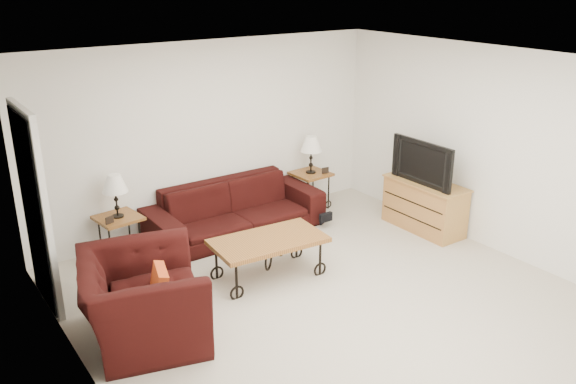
% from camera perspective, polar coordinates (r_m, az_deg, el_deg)
% --- Properties ---
extents(ground, '(5.00, 5.00, 0.00)m').
position_cam_1_polar(ground, '(6.58, 3.53, -9.95)').
color(ground, beige).
rests_on(ground, ground).
extents(wall_back, '(5.00, 0.02, 2.50)m').
position_cam_1_polar(wall_back, '(8.07, -7.35, 5.31)').
color(wall_back, white).
rests_on(wall_back, ground).
extents(wall_front, '(5.00, 0.02, 2.50)m').
position_cam_1_polar(wall_front, '(4.55, 23.95, -8.52)').
color(wall_front, white).
rests_on(wall_front, ground).
extents(wall_left, '(0.02, 5.00, 2.50)m').
position_cam_1_polar(wall_left, '(5.00, -19.38, -5.25)').
color(wall_left, white).
rests_on(wall_left, ground).
extents(wall_right, '(0.02, 5.00, 2.50)m').
position_cam_1_polar(wall_right, '(7.79, 18.38, 3.90)').
color(wall_right, white).
rests_on(wall_right, ground).
extents(ceiling, '(5.00, 5.00, 0.00)m').
position_cam_1_polar(ceiling, '(5.75, 4.08, 12.13)').
color(ceiling, white).
rests_on(ceiling, wall_back).
extents(doorway, '(0.08, 0.94, 2.04)m').
position_cam_1_polar(doorway, '(6.59, -22.96, -1.73)').
color(doorway, black).
rests_on(doorway, ground).
extents(sofa, '(2.36, 0.92, 0.69)m').
position_cam_1_polar(sofa, '(7.98, -5.06, -1.64)').
color(sofa, black).
rests_on(sofa, ground).
extents(side_table_left, '(0.55, 0.55, 0.53)m').
position_cam_1_polar(side_table_left, '(7.60, -15.65, -4.13)').
color(side_table_left, '#985926').
rests_on(side_table_left, ground).
extents(side_table_right, '(0.52, 0.52, 0.54)m').
position_cam_1_polar(side_table_right, '(8.85, 2.15, 0.19)').
color(side_table_right, '#985926').
rests_on(side_table_right, ground).
extents(lamp_left, '(0.34, 0.34, 0.53)m').
position_cam_1_polar(lamp_left, '(7.40, -16.04, -0.36)').
color(lamp_left, black).
rests_on(lamp_left, side_table_left).
extents(lamp_right, '(0.32, 0.32, 0.54)m').
position_cam_1_polar(lamp_right, '(8.68, 2.20, 3.56)').
color(lamp_right, black).
rests_on(lamp_right, side_table_right).
extents(photo_frame_left, '(0.11, 0.04, 0.09)m').
position_cam_1_polar(photo_frame_left, '(7.31, -16.58, -2.57)').
color(photo_frame_left, black).
rests_on(photo_frame_left, side_table_left).
extents(photo_frame_right, '(0.11, 0.03, 0.09)m').
position_cam_1_polar(photo_frame_right, '(8.73, 3.56, 2.06)').
color(photo_frame_right, black).
rests_on(photo_frame_right, side_table_right).
extents(coffee_table, '(1.32, 0.78, 0.48)m').
position_cam_1_polar(coffee_table, '(6.88, -1.86, -6.25)').
color(coffee_table, '#985926').
rests_on(coffee_table, ground).
extents(armchair, '(1.39, 1.51, 0.82)m').
position_cam_1_polar(armchair, '(5.89, -13.66, -9.88)').
color(armchair, black).
rests_on(armchair, ground).
extents(throw_pillow, '(0.19, 0.38, 0.37)m').
position_cam_1_polar(throw_pillow, '(5.84, -12.19, -8.77)').
color(throw_pillow, '#DD561C').
rests_on(throw_pillow, armchair).
extents(tv_stand, '(0.47, 1.12, 0.67)m').
position_cam_1_polar(tv_stand, '(8.29, 12.81, -1.28)').
color(tv_stand, tan).
rests_on(tv_stand, ground).
extents(television, '(0.13, 1.01, 0.58)m').
position_cam_1_polar(television, '(8.07, 13.06, 2.84)').
color(television, black).
rests_on(television, tv_stand).
extents(backpack, '(0.35, 0.31, 0.38)m').
position_cam_1_polar(backpack, '(8.25, 3.17, -1.96)').
color(backpack, black).
rests_on(backpack, ground).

